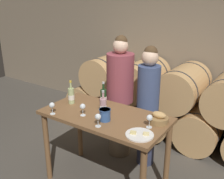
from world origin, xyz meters
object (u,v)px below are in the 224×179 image
object	(u,v)px
cheese_plate	(140,135)
tasting_table	(105,126)
person_left	(120,98)
wine_glass_left	(83,107)
wine_glass_center	(98,117)
blue_crock	(105,114)
wine_glass_right	(150,118)
wine_bottle_rose	(103,106)
wine_bottle_white	(71,96)
bread_basket	(159,119)
wine_glass_far_left	(52,106)
wine_bottle_red	(103,97)
person_right	(148,105)

from	to	relation	value
cheese_plate	tasting_table	bearing A→B (deg)	160.17
person_left	wine_glass_left	distance (m)	0.85
wine_glass_center	person_left	bearing A→B (deg)	109.47
blue_crock	wine_glass_right	world-z (taller)	wine_glass_right
tasting_table	blue_crock	bearing A→B (deg)	-53.41
wine_bottle_rose	wine_glass_left	distance (m)	0.23
person_left	wine_bottle_white	xyz separation A→B (m)	(-0.30, -0.64, 0.17)
blue_crock	cheese_plate	distance (m)	0.46
wine_bottle_white	cheese_plate	world-z (taller)	wine_bottle_white
wine_bottle_white	wine_bottle_rose	size ratio (longest dim) A/B	1.06
wine_glass_right	bread_basket	bearing A→B (deg)	76.15
wine_bottle_rose	wine_glass_far_left	size ratio (longest dim) A/B	1.97
person_left	wine_glass_left	bearing A→B (deg)	-87.23
tasting_table	wine_glass_center	world-z (taller)	wine_glass_center
person_left	wine_glass_far_left	world-z (taller)	person_left
wine_glass_right	blue_crock	bearing A→B (deg)	-165.18
wine_bottle_white	wine_glass_right	world-z (taller)	wine_bottle_white
wine_glass_left	wine_glass_center	distance (m)	0.31
wine_bottle_white	wine_bottle_rose	bearing A→B (deg)	-3.07
tasting_table	wine_bottle_red	bearing A→B (deg)	128.41
wine_bottle_rose	wine_glass_center	bearing A→B (deg)	-63.95
wine_bottle_white	wine_glass_left	world-z (taller)	wine_bottle_white
wine_glass_far_left	person_right	bearing A→B (deg)	55.27
bread_basket	wine_glass_left	distance (m)	0.82
bread_basket	cheese_plate	bearing A→B (deg)	-96.39
person_left	wine_glass_center	xyz separation A→B (m)	(0.33, -0.94, 0.17)
blue_crock	cheese_plate	size ratio (longest dim) A/B	0.48
person_right	wine_bottle_white	size ratio (longest dim) A/B	5.61
person_right	blue_crock	xyz separation A→B (m)	(-0.11, -0.79, 0.15)
person_right	cheese_plate	bearing A→B (deg)	-68.29
person_right	wine_glass_left	size ratio (longest dim) A/B	11.71
cheese_plate	wine_bottle_white	bearing A→B (deg)	167.78
wine_bottle_rose	wine_glass_right	xyz separation A→B (m)	(0.57, -0.01, 0.01)
tasting_table	wine_bottle_rose	world-z (taller)	wine_bottle_rose
wine_glass_far_left	wine_glass_center	bearing A→B (deg)	4.68
tasting_table	wine_glass_right	world-z (taller)	wine_glass_right
wine_bottle_rose	bread_basket	xyz separation A→B (m)	(0.61, 0.14, -0.04)
wine_bottle_white	wine_glass_right	xyz separation A→B (m)	(1.07, -0.04, 0.00)
bread_basket	wine_glass_right	bearing A→B (deg)	-103.85
wine_glass_center	wine_glass_right	bearing A→B (deg)	31.61
person_right	wine_bottle_rose	world-z (taller)	person_right
cheese_plate	wine_glass_far_left	bearing A→B (deg)	-173.27
wine_bottle_white	wine_glass_right	distance (m)	1.07
wine_bottle_white	wine_glass_center	bearing A→B (deg)	-25.63
tasting_table	wine_glass_far_left	xyz separation A→B (m)	(-0.49, -0.32, 0.24)
wine_glass_right	person_left	bearing A→B (deg)	138.87
wine_bottle_white	wine_glass_far_left	size ratio (longest dim) A/B	2.09
wine_bottle_red	cheese_plate	xyz separation A→B (m)	(0.71, -0.40, -0.09)
wine_bottle_red	blue_crock	world-z (taller)	wine_bottle_red
wine_bottle_white	blue_crock	world-z (taller)	wine_bottle_white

